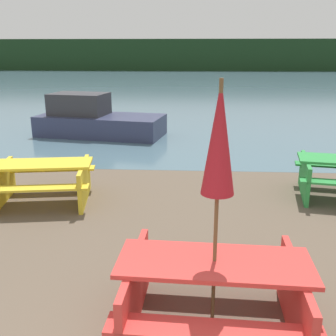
% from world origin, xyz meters
% --- Properties ---
extents(water, '(60.00, 50.00, 0.00)m').
position_xyz_m(water, '(0.00, 32.43, -0.00)').
color(water, slate).
rests_on(water, ground_plane).
extents(far_treeline, '(80.00, 1.60, 4.00)m').
position_xyz_m(far_treeline, '(0.00, 52.43, 2.00)').
color(far_treeline, '#193319').
rests_on(far_treeline, water).
extents(picnic_table_red, '(1.88, 1.46, 0.75)m').
position_xyz_m(picnic_table_red, '(0.84, 2.17, 0.45)').
color(picnic_table_red, red).
rests_on(picnic_table_red, ground_plane).
extents(picnic_table_yellow, '(1.91, 1.62, 0.73)m').
position_xyz_m(picnic_table_yellow, '(-2.02, 5.39, 0.45)').
color(picnic_table_yellow, yellow).
rests_on(picnic_table_yellow, ground_plane).
extents(umbrella_crimson, '(0.30, 0.30, 2.42)m').
position_xyz_m(umbrella_crimson, '(0.84, 2.17, 1.89)').
color(umbrella_crimson, brown).
rests_on(umbrella_crimson, ground_plane).
extents(boat, '(4.17, 2.35, 1.32)m').
position_xyz_m(boat, '(-2.44, 11.18, 0.48)').
color(boat, '#333856').
rests_on(boat, water).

